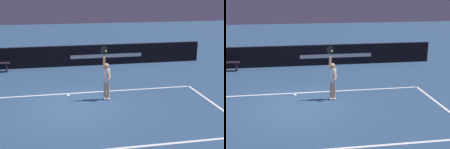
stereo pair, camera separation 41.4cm
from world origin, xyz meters
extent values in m
plane|color=navy|center=(0.00, 0.00, 0.00)|extent=(60.00, 60.00, 0.00)
cube|color=white|center=(0.00, 1.58, 0.00)|extent=(11.59, 0.11, 0.00)
cube|color=white|center=(5.79, -1.07, 0.00)|extent=(0.11, 5.41, 0.00)
cube|color=white|center=(0.00, 1.43, 0.00)|extent=(0.11, 0.30, 0.00)
cube|color=black|center=(0.00, 6.74, 0.62)|extent=(17.20, 0.23, 1.24)
cube|color=silver|center=(2.65, 6.63, 0.56)|extent=(4.41, 0.01, 0.22)
cylinder|color=tan|center=(1.64, 0.51, 0.39)|extent=(0.12, 0.12, 0.79)
cylinder|color=tan|center=(1.50, 0.52, 0.39)|extent=(0.12, 0.12, 0.79)
cube|color=white|center=(1.64, 0.49, 0.04)|extent=(0.12, 0.25, 0.07)
cube|color=white|center=(1.50, 0.50, 0.04)|extent=(0.12, 0.25, 0.07)
cylinder|color=white|center=(1.57, 0.52, 1.07)|extent=(0.21, 0.21, 0.56)
cube|color=white|center=(1.57, 0.52, 0.83)|extent=(0.26, 0.22, 0.16)
sphere|color=tan|center=(1.57, 0.52, 1.48)|extent=(0.21, 0.21, 0.21)
cylinder|color=tan|center=(1.47, 0.53, 1.61)|extent=(0.12, 0.10, 0.53)
cylinder|color=tan|center=(1.67, 0.45, 1.16)|extent=(0.13, 0.37, 0.43)
ellipsoid|color=black|center=(1.47, 0.53, 2.13)|extent=(0.31, 0.06, 0.36)
cylinder|color=black|center=(1.47, 0.53, 1.94)|extent=(0.03, 0.03, 0.18)
sphere|color=#CBDF38|center=(1.52, 0.30, 2.14)|extent=(0.07, 0.07, 0.07)
cube|color=#271A29|center=(-3.18, 6.07, 0.25)|extent=(0.08, 0.32, 0.50)
camera|label=1|loc=(-0.59, -11.86, 4.59)|focal=50.23mm
camera|label=2|loc=(-0.19, -11.93, 4.59)|focal=50.23mm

